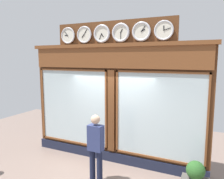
% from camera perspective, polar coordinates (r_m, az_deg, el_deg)
% --- Properties ---
extents(shop_facade, '(5.39, 0.42, 4.02)m').
position_cam_1_polar(shop_facade, '(6.35, 0.47, -3.05)').
color(shop_facade, '#5B3319').
rests_on(shop_facade, ground_plane).
extents(pedestrian, '(0.37, 0.23, 1.69)m').
position_cam_1_polar(pedestrian, '(5.41, -4.24, -14.40)').
color(pedestrian, '#191E38').
rests_on(pedestrian, ground_plane).
extents(planter_shrub, '(0.39, 0.39, 0.39)m').
position_cam_1_polar(planter_shrub, '(5.20, 20.91, -19.02)').
color(planter_shrub, '#285623').
rests_on(planter_shrub, planter_box).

